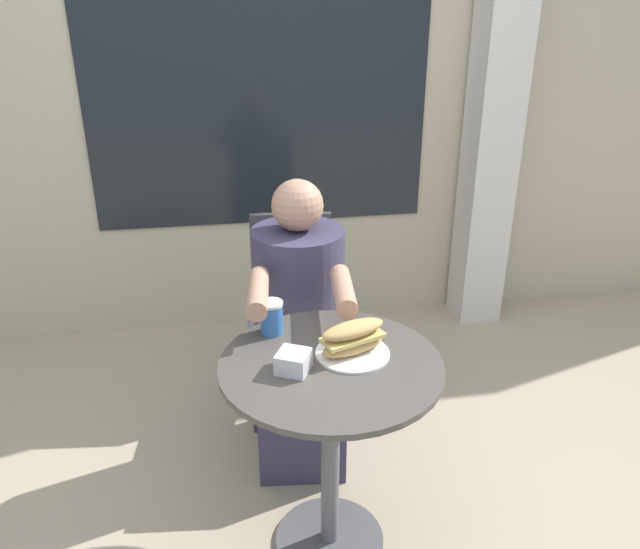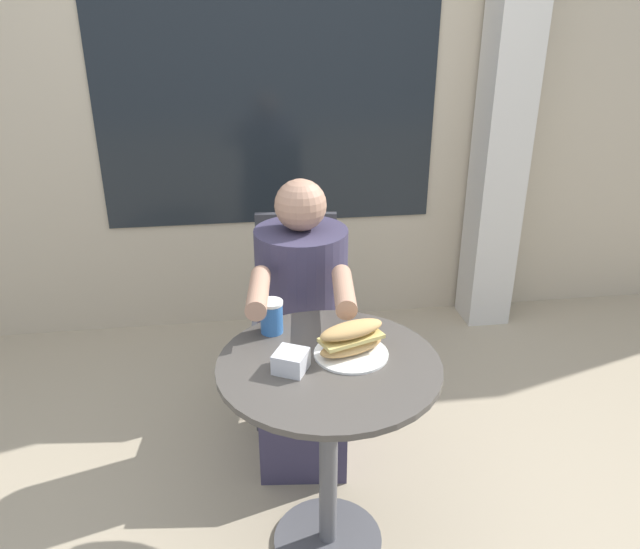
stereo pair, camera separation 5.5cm
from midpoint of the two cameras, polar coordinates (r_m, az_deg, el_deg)
name	(u,v)px [view 2 (the right image)]	position (r m, az deg, el deg)	size (l,w,h in m)	color
ground_plane	(328,541)	(2.34, 1.45, -23.18)	(8.00, 8.00, 0.00)	tan
storefront_wall	(279,64)	(3.27, -3.30, 18.63)	(8.00, 0.09, 2.80)	#B7A88E
lattice_pillar	(506,107)	(3.42, 17.08, 14.47)	(0.24, 0.24, 2.40)	beige
cafe_table	(329,416)	(1.98, 1.61, -12.84)	(0.67, 0.67, 0.72)	#47423D
diner_chair	(297,295)	(2.72, -1.58, -1.90)	(0.42, 0.42, 0.87)	#333338
seated_diner	(302,343)	(2.43, -0.98, -6.26)	(0.40, 0.64, 1.13)	#38334C
sandwich_on_plate	(351,341)	(1.89, 3.72, -6.12)	(0.23, 0.23, 0.11)	white
drink_cup	(272,317)	(2.01, -3.67, -3.87)	(0.08, 0.08, 0.11)	#336BB7
napkin_box	(291,361)	(1.82, -1.81, -7.93)	(0.12, 0.12, 0.06)	silver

